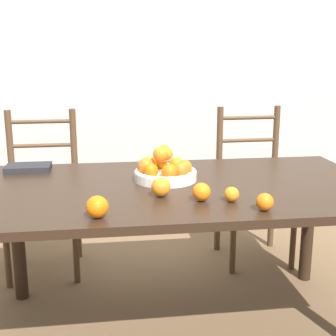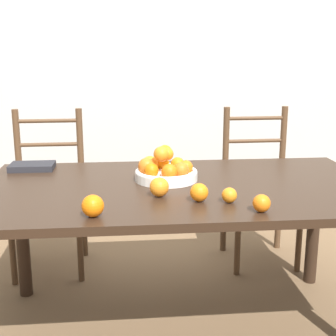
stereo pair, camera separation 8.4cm
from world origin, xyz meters
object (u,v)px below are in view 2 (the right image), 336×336
object	(u,v)px
orange_loose_2	(159,187)
orange_loose_1	(93,206)
fruit_bowl	(165,170)
chair_right	(259,190)
orange_loose_0	(199,192)
book_stack	(32,166)
orange_loose_3	(229,195)
orange_loose_4	(262,203)
chair_left	(49,195)

from	to	relation	value
orange_loose_2	orange_loose_1	bearing A→B (deg)	-138.90
fruit_bowl	chair_right	world-z (taller)	chair_right
orange_loose_0	book_stack	distance (m)	0.97
orange_loose_3	orange_loose_4	xyz separation A→B (m)	(0.09, -0.12, 0.00)
fruit_bowl	chair_right	distance (m)	0.99
orange_loose_1	orange_loose_3	xyz separation A→B (m)	(0.53, 0.12, -0.01)
chair_right	book_stack	xyz separation A→B (m)	(-1.31, -0.41, 0.28)
orange_loose_2	book_stack	world-z (taller)	orange_loose_2
chair_left	book_stack	bearing A→B (deg)	-92.03
chair_right	orange_loose_3	bearing A→B (deg)	-114.06
orange_loose_3	chair_right	world-z (taller)	chair_right
fruit_bowl	orange_loose_3	xyz separation A→B (m)	(0.22, -0.36, -0.02)
fruit_bowl	chair_right	size ratio (longest dim) A/B	0.30
orange_loose_2	book_stack	bearing A→B (deg)	139.48
orange_loose_1	chair_left	world-z (taller)	chair_left
orange_loose_2	chair_left	bearing A→B (deg)	122.98
orange_loose_1	chair_right	bearing A→B (deg)	50.16
chair_right	chair_left	bearing A→B (deg)	178.69
orange_loose_1	orange_loose_4	xyz separation A→B (m)	(0.62, -0.01, -0.01)
chair_right	orange_loose_1	bearing A→B (deg)	-131.14
orange_loose_2	orange_loose_3	distance (m)	0.29
orange_loose_3	book_stack	distance (m)	1.08
orange_loose_4	orange_loose_2	bearing A→B (deg)	147.74
orange_loose_0	orange_loose_2	bearing A→B (deg)	152.06
fruit_bowl	orange_loose_3	bearing A→B (deg)	-58.16
orange_loose_4	chair_right	distance (m)	1.24
fruit_bowl	book_stack	bearing A→B (deg)	157.71
orange_loose_4	orange_loose_3	bearing A→B (deg)	127.82
orange_loose_3	orange_loose_4	distance (m)	0.15
orange_loose_1	chair_left	distance (m)	1.24
orange_loose_0	orange_loose_3	size ratio (longest dim) A/B	1.22
orange_loose_1	chair_left	xyz separation A→B (m)	(-0.34, 1.15, -0.30)
orange_loose_0	chair_right	bearing A→B (deg)	61.36
orange_loose_0	chair_left	xyz separation A→B (m)	(-0.75, 1.01, -0.30)
book_stack	orange_loose_4	bearing A→B (deg)	-37.63
fruit_bowl	chair_right	bearing A→B (deg)	45.80
orange_loose_1	book_stack	distance (m)	0.82
orange_loose_3	chair_left	bearing A→B (deg)	130.08
orange_loose_2	fruit_bowl	bearing A→B (deg)	79.57
orange_loose_0	chair_left	world-z (taller)	chair_left
orange_loose_0	orange_loose_2	xyz separation A→B (m)	(-0.15, 0.08, 0.00)
orange_loose_3	orange_loose_4	size ratio (longest dim) A/B	0.91
book_stack	chair_left	bearing A→B (deg)	89.16
orange_loose_0	chair_left	bearing A→B (deg)	126.82
fruit_bowl	orange_loose_1	bearing A→B (deg)	-122.52
orange_loose_1	book_stack	size ratio (longest dim) A/B	0.37
fruit_bowl	orange_loose_2	size ratio (longest dim) A/B	3.62
fruit_bowl	chair_left	distance (m)	0.99
orange_loose_0	book_stack	size ratio (longest dim) A/B	0.34
orange_loose_1	chair_right	xyz separation A→B (m)	(0.96, 1.15, -0.30)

